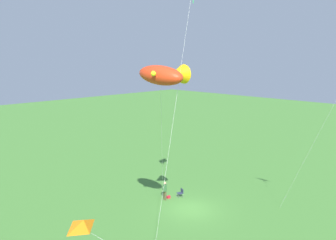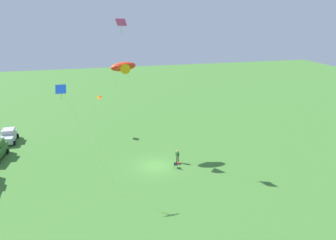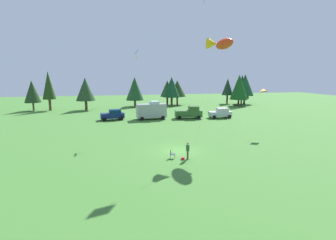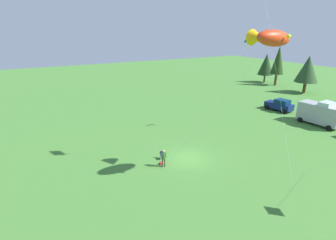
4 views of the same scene
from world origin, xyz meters
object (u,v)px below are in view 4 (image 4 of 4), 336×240
at_px(person_kite_flyer, 164,157).
at_px(kite_large_fish, 269,38).
at_px(car_navy_hatch, 280,105).
at_px(kite_diamond_blue, 248,42).
at_px(van_motorhome_grey, 320,113).
at_px(folding_chair, 162,154).
at_px(backpack_on_grass, 161,163).

bearing_deg(person_kite_flyer, kite_large_fish, 51.48).
xyz_separation_m(car_navy_hatch, kite_diamond_blue, (3.30, -11.62, 10.02)).
bearing_deg(van_motorhome_grey, folding_chair, -97.40).
bearing_deg(kite_diamond_blue, car_navy_hatch, 105.84).
relative_size(folding_chair, car_navy_hatch, 0.19).
bearing_deg(backpack_on_grass, kite_diamond_blue, 103.20).
xyz_separation_m(van_motorhome_grey, kite_diamond_blue, (-3.73, -10.89, 9.33)).
height_order(person_kite_flyer, kite_large_fish, kite_large_fish).
relative_size(backpack_on_grass, kite_diamond_blue, 0.03).
bearing_deg(car_navy_hatch, person_kite_flyer, -81.57).
bearing_deg(folding_chair, kite_large_fish, 55.37).
distance_m(car_navy_hatch, kite_large_fish, 25.18).
relative_size(backpack_on_grass, car_navy_hatch, 0.07).
bearing_deg(person_kite_flyer, kite_diamond_blue, 111.33).
bearing_deg(folding_chair, backpack_on_grass, -15.74).
bearing_deg(kite_large_fish, car_navy_hatch, 123.52).
xyz_separation_m(folding_chair, van_motorhome_grey, (1.60, 23.35, 1.16)).
bearing_deg(backpack_on_grass, car_navy_hatch, 104.44).
bearing_deg(kite_large_fish, kite_diamond_blue, 141.62).
height_order(folding_chair, backpack_on_grass, folding_chair).
height_order(person_kite_flyer, backpack_on_grass, person_kite_flyer).
xyz_separation_m(kite_large_fish, kite_diamond_blue, (-9.26, 7.33, -0.79)).
bearing_deg(kite_large_fish, backpack_on_grass, -136.79).
distance_m(backpack_on_grass, kite_diamond_blue, 17.32).
relative_size(car_navy_hatch, kite_diamond_blue, 0.38).
relative_size(car_navy_hatch, van_motorhome_grey, 0.79).
xyz_separation_m(folding_chair, car_navy_hatch, (-5.43, 24.08, 0.46)).
distance_m(folding_chair, car_navy_hatch, 24.69).
bearing_deg(kite_large_fish, folding_chair, -144.27).
relative_size(person_kite_flyer, car_navy_hatch, 0.40).
relative_size(car_navy_hatch, kite_large_fish, 0.35).
height_order(car_navy_hatch, kite_diamond_blue, kite_diamond_blue).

